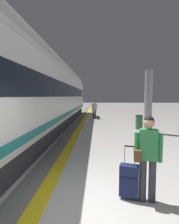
# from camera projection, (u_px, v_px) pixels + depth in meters

# --- Properties ---
(ground_plane) EXTENTS (120.00, 120.00, 0.00)m
(ground_plane) POSITION_uv_depth(u_px,v_px,m) (82.00, 215.00, 3.34)
(ground_plane) COLOR silver
(safety_line_strip) EXTENTS (0.36, 80.00, 0.01)m
(safety_line_strip) POSITION_uv_depth(u_px,v_px,m) (81.00, 126.00, 13.34)
(safety_line_strip) COLOR yellow
(safety_line_strip) RESTS_ON ground
(tactile_edge_band) EXTENTS (0.70, 80.00, 0.01)m
(tactile_edge_band) POSITION_uv_depth(u_px,v_px,m) (76.00, 126.00, 13.35)
(tactile_edge_band) COLOR slate
(tactile_edge_band) RESTS_ON ground
(high_speed_train) EXTENTS (2.94, 31.38, 4.97)m
(high_speed_train) POSITION_uv_depth(u_px,v_px,m) (35.00, 89.00, 10.01)
(high_speed_train) COLOR #38383D
(high_speed_train) RESTS_ON ground
(traveller_foreground) EXTENTS (0.57, 0.30, 1.74)m
(traveller_foreground) POSITION_uv_depth(u_px,v_px,m) (147.00, 153.00, 3.70)
(traveller_foreground) COLOR #383842
(traveller_foreground) RESTS_ON ground
(rolling_suitcase_foreground) EXTENTS (0.43, 0.32, 1.10)m
(rolling_suitcase_foreground) POSITION_uv_depth(u_px,v_px,m) (129.00, 180.00, 3.86)
(rolling_suitcase_foreground) COLOR #19234C
(rolling_suitcase_foreground) RESTS_ON ground
(passenger_near) EXTENTS (0.52, 0.31, 1.73)m
(passenger_near) POSITION_uv_depth(u_px,v_px,m) (94.00, 108.00, 17.42)
(passenger_near) COLOR #383842
(passenger_near) RESTS_ON ground
(duffel_bag_near) EXTENTS (0.44, 0.26, 0.36)m
(duffel_bag_near) POSITION_uv_depth(u_px,v_px,m) (98.00, 118.00, 17.31)
(duffel_bag_near) COLOR brown
(duffel_bag_near) RESTS_ON ground
(platform_pillar) EXTENTS (0.56, 0.56, 3.60)m
(platform_pillar) POSITION_uv_depth(u_px,v_px,m) (148.00, 103.00, 10.74)
(platform_pillar) COLOR gray
(platform_pillar) RESTS_ON ground
(waste_bin) EXTENTS (0.46, 0.46, 0.91)m
(waste_bin) POSITION_uv_depth(u_px,v_px,m) (139.00, 122.00, 12.08)
(waste_bin) COLOR #2D6638
(waste_bin) RESTS_ON ground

